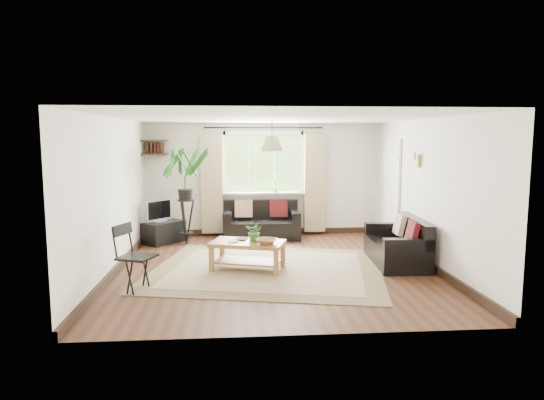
{
  "coord_description": "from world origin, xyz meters",
  "views": [
    {
      "loc": [
        -0.63,
        -7.64,
        2.09
      ],
      "look_at": [
        0.0,
        0.4,
        1.05
      ],
      "focal_mm": 32.0,
      "sensor_mm": 36.0,
      "label": 1
    }
  ],
  "objects": [
    {
      "name": "wall_sconce",
      "position": [
        2.43,
        0.3,
        1.74
      ],
      "size": [
        0.12,
        0.12,
        0.28
      ],
      "primitive_type": null,
      "color": "beige",
      "rests_on": "wall_right"
    },
    {
      "name": "wall_right",
      "position": [
        2.5,
        0.0,
        1.2
      ],
      "size": [
        0.02,
        5.5,
        2.4
      ],
      "primitive_type": "cube",
      "color": "white",
      "rests_on": "floor"
    },
    {
      "name": "window",
      "position": [
        0.0,
        2.71,
        1.55
      ],
      "size": [
        2.5,
        0.16,
        2.16
      ],
      "primitive_type": null,
      "color": "white",
      "rests_on": "wall_back"
    },
    {
      "name": "book_a",
      "position": [
        -0.73,
        -0.15,
        0.47
      ],
      "size": [
        0.18,
        0.23,
        0.02
      ],
      "primitive_type": "imported",
      "rotation": [
        0.0,
        0.0,
        0.16
      ],
      "color": "silver",
      "rests_on": "coffee_table"
    },
    {
      "name": "sill_plant",
      "position": [
        0.25,
        2.63,
        1.06
      ],
      "size": [
        0.14,
        0.1,
        0.27
      ],
      "primitive_type": "imported",
      "color": "#2D6023",
      "rests_on": "window"
    },
    {
      "name": "table_plant",
      "position": [
        -0.31,
        -0.12,
        0.62
      ],
      "size": [
        0.36,
        0.35,
        0.32
      ],
      "primitive_type": "imported",
      "rotation": [
        0.0,
        0.0,
        -0.43
      ],
      "color": "#336C2B",
      "rests_on": "coffee_table"
    },
    {
      "name": "door",
      "position": [
        2.47,
        1.7,
        1.0
      ],
      "size": [
        0.06,
        0.96,
        2.06
      ],
      "primitive_type": "cube",
      "color": "silver",
      "rests_on": "wall_right"
    },
    {
      "name": "bowl",
      "position": [
        -0.14,
        -0.33,
        0.5
      ],
      "size": [
        0.42,
        0.42,
        0.08
      ],
      "primitive_type": "imported",
      "rotation": [
        0.0,
        0.0,
        -0.4
      ],
      "color": "olive",
      "rests_on": "coffee_table"
    },
    {
      "name": "coffee_table",
      "position": [
        -0.43,
        -0.14,
        0.23
      ],
      "size": [
        1.26,
        0.92,
        0.46
      ],
      "primitive_type": null,
      "rotation": [
        0.0,
        0.0,
        -0.3
      ],
      "color": "olive",
      "rests_on": "floor"
    },
    {
      "name": "wall_left",
      "position": [
        -2.5,
        0.0,
        1.2
      ],
      "size": [
        0.02,
        5.5,
        2.4
      ],
      "primitive_type": "cube",
      "color": "white",
      "rests_on": "floor"
    },
    {
      "name": "corner_shelf",
      "position": [
        -2.25,
        2.5,
        1.89
      ],
      "size": [
        0.5,
        0.5,
        0.34
      ],
      "primitive_type": null,
      "color": "black",
      "rests_on": "wall_back"
    },
    {
      "name": "palm_stand",
      "position": [
        -1.59,
        1.92,
        0.96
      ],
      "size": [
        0.88,
        0.88,
        1.91
      ],
      "primitive_type": null,
      "rotation": [
        0.0,
        0.0,
        -0.21
      ],
      "color": "black",
      "rests_on": "floor"
    },
    {
      "name": "book_b",
      "position": [
        -0.61,
        0.05,
        0.47
      ],
      "size": [
        0.22,
        0.27,
        0.02
      ],
      "primitive_type": "imported",
      "rotation": [
        0.0,
        0.0,
        -0.25
      ],
      "color": "brown",
      "rests_on": "coffee_table"
    },
    {
      "name": "ceiling",
      "position": [
        0.0,
        0.0,
        2.4
      ],
      "size": [
        5.5,
        5.5,
        0.0
      ],
      "primitive_type": "plane",
      "rotation": [
        3.14,
        0.0,
        0.0
      ],
      "color": "white",
      "rests_on": "floor"
    },
    {
      "name": "floor",
      "position": [
        0.0,
        0.0,
        0.0
      ],
      "size": [
        5.5,
        5.5,
        0.0
      ],
      "primitive_type": "plane",
      "color": "#301D10",
      "rests_on": "ground"
    },
    {
      "name": "wall_back",
      "position": [
        0.0,
        2.75,
        1.2
      ],
      "size": [
        5.0,
        0.02,
        2.4
      ],
      "primitive_type": "cube",
      "color": "white",
      "rests_on": "floor"
    },
    {
      "name": "rug",
      "position": [
        -0.12,
        -0.15,
        0.01
      ],
      "size": [
        4.13,
        3.73,
        0.02
      ],
      "primitive_type": "cube",
      "rotation": [
        0.0,
        0.0,
        -0.21
      ],
      "color": "beige",
      "rests_on": "floor"
    },
    {
      "name": "sofa_right",
      "position": [
        2.06,
        0.09,
        0.36
      ],
      "size": [
        1.59,
        0.87,
        0.72
      ],
      "primitive_type": null,
      "rotation": [
        0.0,
        0.0,
        -1.63
      ],
      "color": "black",
      "rests_on": "floor"
    },
    {
      "name": "sofa_back",
      "position": [
        -0.07,
        2.3,
        0.37
      ],
      "size": [
        1.59,
        0.82,
        0.74
      ],
      "primitive_type": null,
      "rotation": [
        0.0,
        0.0,
        -0.02
      ],
      "color": "black",
      "rests_on": "floor"
    },
    {
      "name": "tv",
      "position": [
        -2.13,
        2.01,
        0.66
      ],
      "size": [
        0.56,
        0.6,
        0.47
      ],
      "primitive_type": null,
      "rotation": [
        0.0,
        0.0,
        0.85
      ],
      "color": "#A5A5AA",
      "rests_on": "tv_stand"
    },
    {
      "name": "pendant_lamp",
      "position": [
        0.0,
        0.4,
        2.05
      ],
      "size": [
        0.36,
        0.36,
        0.54
      ],
      "primitive_type": null,
      "color": "beige",
      "rests_on": "ceiling"
    },
    {
      "name": "folding_chair",
      "position": [
        -1.96,
        -1.09,
        0.46
      ],
      "size": [
        0.62,
        0.62,
        0.92
      ],
      "primitive_type": null,
      "rotation": [
        0.0,
        0.0,
        1.2
      ],
      "color": "black",
      "rests_on": "floor"
    },
    {
      "name": "wall_front",
      "position": [
        0.0,
        -2.75,
        1.2
      ],
      "size": [
        5.0,
        0.02,
        2.4
      ],
      "primitive_type": "cube",
      "color": "white",
      "rests_on": "floor"
    },
    {
      "name": "tv_stand",
      "position": [
        -2.04,
        2.01,
        0.21
      ],
      "size": [
        0.86,
        0.9,
        0.43
      ],
      "primitive_type": "cube",
      "rotation": [
        0.0,
        0.0,
        0.85
      ],
      "color": "black",
      "rests_on": "floor"
    }
  ]
}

